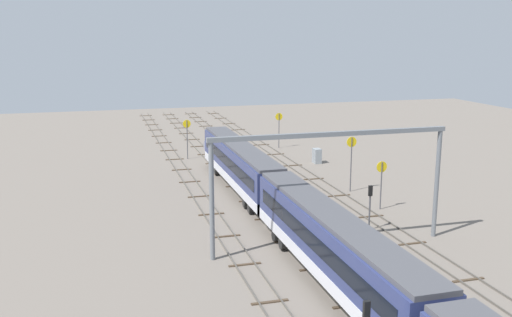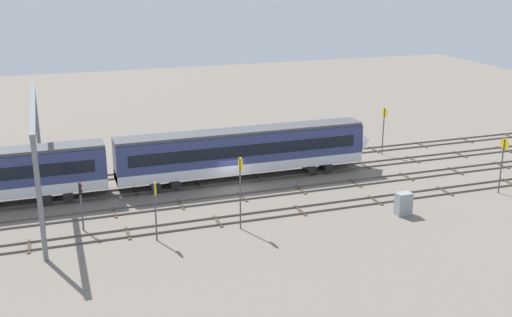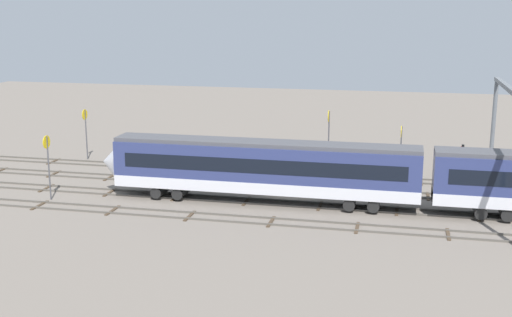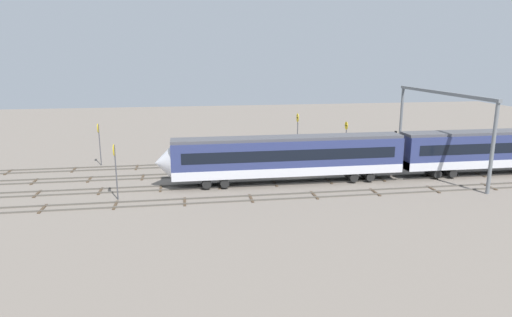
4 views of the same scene
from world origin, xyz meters
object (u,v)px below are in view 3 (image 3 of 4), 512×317
(speed_sign_near_foreground, at_px, (401,142))
(speed_sign_far_trackside, at_px, (329,131))
(overhead_gantry, at_px, (511,120))
(signal_light_trackside_approach, at_px, (462,160))
(speed_sign_distant_end, at_px, (48,157))
(speed_sign_mid_trackside, at_px, (86,126))
(relay_cabinet, at_px, (195,152))

(speed_sign_near_foreground, xyz_separation_m, speed_sign_far_trackside, (6.59, 0.05, 0.77))
(overhead_gantry, xyz_separation_m, signal_light_trackside_approach, (2.86, -4.85, -4.29))
(overhead_gantry, height_order, speed_sign_near_foreground, overhead_gantry)
(speed_sign_distant_end, bearing_deg, speed_sign_far_trackside, -145.85)
(signal_light_trackside_approach, bearing_deg, speed_sign_mid_trackside, -5.79)
(speed_sign_near_foreground, height_order, speed_sign_distant_end, speed_sign_distant_end)
(speed_sign_mid_trackside, relative_size, signal_light_trackside_approach, 1.32)
(speed_sign_mid_trackside, relative_size, relay_cabinet, 2.70)
(overhead_gantry, height_order, speed_sign_mid_trackside, overhead_gantry)
(signal_light_trackside_approach, distance_m, relay_cabinet, 25.83)
(speed_sign_far_trackside, height_order, signal_light_trackside_approach, speed_sign_far_trackside)
(overhead_gantry, xyz_separation_m, speed_sign_far_trackside, (14.52, -8.52, -2.96))
(speed_sign_mid_trackside, distance_m, speed_sign_far_trackside, 24.54)
(speed_sign_mid_trackside, xyz_separation_m, speed_sign_far_trackside, (-24.54, 0.01, 0.46))
(speed_sign_far_trackside, xyz_separation_m, speed_sign_distant_end, (20.67, 14.02, -0.41))
(speed_sign_near_foreground, height_order, signal_light_trackside_approach, speed_sign_near_foreground)
(speed_sign_near_foreground, height_order, relay_cabinet, speed_sign_near_foreground)
(speed_sign_mid_trackside, bearing_deg, speed_sign_far_trackside, 179.98)
(overhead_gantry, bearing_deg, speed_sign_mid_trackside, -12.31)
(speed_sign_near_foreground, distance_m, signal_light_trackside_approach, 6.31)
(overhead_gantry, distance_m, signal_light_trackside_approach, 7.08)
(speed_sign_far_trackside, bearing_deg, speed_sign_mid_trackside, -0.02)
(speed_sign_far_trackside, relative_size, speed_sign_distant_end, 1.12)
(speed_sign_far_trackside, bearing_deg, speed_sign_near_foreground, -179.56)
(speed_sign_far_trackside, height_order, relay_cabinet, speed_sign_far_trackside)
(speed_sign_far_trackside, relative_size, signal_light_trackside_approach, 1.50)
(speed_sign_distant_end, bearing_deg, speed_sign_near_foreground, -152.69)
(overhead_gantry, distance_m, relay_cabinet, 30.44)
(speed_sign_mid_trackside, height_order, signal_light_trackside_approach, speed_sign_mid_trackside)
(signal_light_trackside_approach, xyz_separation_m, relay_cabinet, (25.23, -5.27, -1.63))
(signal_light_trackside_approach, bearing_deg, overhead_gantry, 120.47)
(speed_sign_near_foreground, xyz_separation_m, speed_sign_distant_end, (27.26, 14.07, 0.36))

